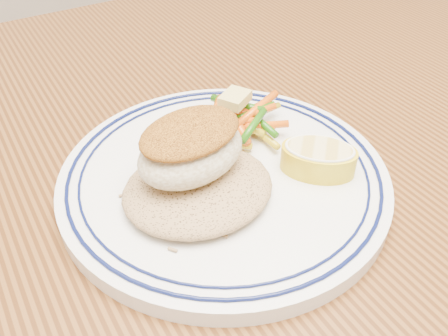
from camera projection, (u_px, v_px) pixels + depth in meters
dining_table at (233, 250)px, 0.50m from camera, size 1.50×0.90×0.75m
plate at (224, 178)px, 0.42m from camera, size 0.28×0.28×0.02m
rice_pilaf at (198, 185)px, 0.39m from camera, size 0.12×0.11×0.02m
fish_fillet at (191, 147)px, 0.38m from camera, size 0.10×0.08×0.05m
vegetable_pile at (232, 122)px, 0.45m from camera, size 0.11×0.10×0.03m
butter_pat at (235, 99)px, 0.45m from camera, size 0.03×0.03×0.01m
lemon_wedge at (318, 158)px, 0.41m from camera, size 0.08×0.08×0.02m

